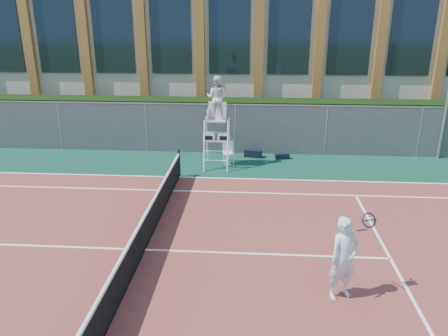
# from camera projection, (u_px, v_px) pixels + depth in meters

# --- Properties ---
(ground) EXTENTS (120.00, 120.00, 0.00)m
(ground) POSITION_uv_depth(u_px,v_px,m) (145.00, 251.00, 11.61)
(ground) COLOR #233814
(apron) EXTENTS (36.00, 20.00, 0.01)m
(apron) POSITION_uv_depth(u_px,v_px,m) (153.00, 233.00, 12.55)
(apron) COLOR #0D3A29
(apron) RESTS_ON ground
(tennis_court) EXTENTS (23.77, 10.97, 0.02)m
(tennis_court) POSITION_uv_depth(u_px,v_px,m) (145.00, 250.00, 11.61)
(tennis_court) COLOR brown
(tennis_court) RESTS_ON apron
(tennis_net) EXTENTS (0.10, 11.30, 1.10)m
(tennis_net) POSITION_uv_depth(u_px,v_px,m) (143.00, 233.00, 11.43)
(tennis_net) COLOR black
(tennis_net) RESTS_ON ground
(fence) EXTENTS (40.00, 0.06, 2.20)m
(fence) POSITION_uv_depth(u_px,v_px,m) (191.00, 129.00, 19.52)
(fence) COLOR #595E60
(fence) RESTS_ON ground
(hedge) EXTENTS (40.00, 1.40, 2.20)m
(hedge) POSITION_uv_depth(u_px,v_px,m) (194.00, 122.00, 20.65)
(hedge) COLOR black
(hedge) RESTS_ON ground
(building) EXTENTS (45.00, 10.60, 8.22)m
(building) POSITION_uv_depth(u_px,v_px,m) (210.00, 44.00, 27.10)
(building) COLOR #BFB49F
(building) RESTS_ON ground
(steel_pole) EXTENTS (0.12, 0.12, 4.37)m
(steel_pole) POSITION_uv_depth(u_px,v_px,m) (446.00, 109.00, 18.35)
(steel_pole) COLOR #9EA0A5
(steel_pole) RESTS_ON ground
(umpire_chair) EXTENTS (1.04, 1.60, 3.74)m
(umpire_chair) POSITION_uv_depth(u_px,v_px,m) (217.00, 100.00, 17.24)
(umpire_chair) COLOR white
(umpire_chair) RESTS_ON ground
(plastic_chair) EXTENTS (0.53, 0.53, 0.96)m
(plastic_chair) POSITION_uv_depth(u_px,v_px,m) (228.00, 150.00, 18.19)
(plastic_chair) COLOR silver
(plastic_chair) RESTS_ON apron
(sports_bag_near) EXTENTS (0.79, 0.43, 0.32)m
(sports_bag_near) POSITION_uv_depth(u_px,v_px,m) (253.00, 153.00, 19.13)
(sports_bag_near) COLOR black
(sports_bag_near) RESTS_ON apron
(sports_bag_far) EXTENTS (0.63, 0.36, 0.24)m
(sports_bag_far) POSITION_uv_depth(u_px,v_px,m) (282.00, 156.00, 18.90)
(sports_bag_far) COLOR black
(sports_bag_far) RESTS_ON apron
(tennis_player) EXTENTS (1.11, 0.83, 1.91)m
(tennis_player) POSITION_uv_depth(u_px,v_px,m) (344.00, 258.00, 9.39)
(tennis_player) COLOR silver
(tennis_player) RESTS_ON tennis_court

